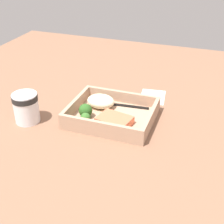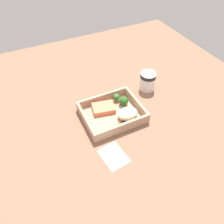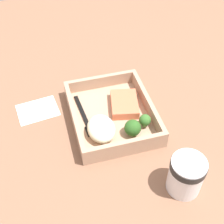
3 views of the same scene
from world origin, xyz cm
name	(u,v)px [view 3 (image 3 of 3)]	position (x,y,z in cm)	size (l,w,h in cm)	color
ground_plane	(112,121)	(0.00, 0.00, -1.00)	(160.00, 160.00, 2.00)	brown
takeout_tray	(112,117)	(0.00, 0.00, 0.60)	(26.52, 21.88, 1.20)	tan
tray_rim	(112,111)	(0.00, 0.00, 3.15)	(26.52, 21.88, 3.91)	tan
salmon_fillet	(124,104)	(-2.33, 4.26, 2.41)	(10.00, 7.35, 2.41)	#E26E4A
mashed_potatoes	(101,129)	(5.57, -4.42, 3.35)	(9.33, 7.22, 4.30)	beige
broccoli_floret_1	(133,128)	(7.70, 3.37, 3.55)	(4.36, 4.36, 4.61)	#7B9856
broccoli_floret_2	(145,120)	(5.92, 7.36, 3.44)	(3.16, 3.16, 3.92)	#7A9957
fork	(85,118)	(-1.13, -7.48, 1.42)	(15.88, 3.01, 0.44)	black
paper_cup	(186,174)	(24.97, 9.98, 5.37)	(7.98, 7.98, 9.60)	white
receipt_slip	(38,110)	(-8.83, -19.64, 0.12)	(8.68, 11.27, 0.24)	white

